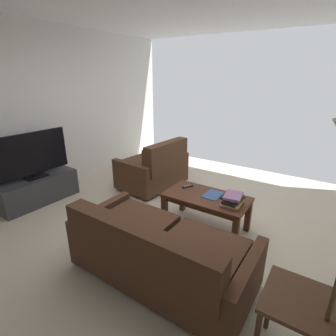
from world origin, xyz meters
The scene contains 11 objects.
ground_plane centered at (0.00, 0.00, 0.00)m, with size 5.08×5.69×0.01m, color beige.
wall_right centered at (2.54, 0.00, 1.36)m, with size 0.12×5.69×2.71m, color white.
sofa_main centered at (-0.35, 0.92, 0.34)m, with size 1.79×0.91×0.78m.
loveseat_near centered at (1.03, -0.90, 0.37)m, with size 0.94×1.22×0.88m.
coffee_table centered at (-0.32, -0.19, 0.40)m, with size 1.07×0.57×0.47m.
end_table centered at (-1.59, 1.07, 0.49)m, with size 0.47×0.47×0.60m.
tv_stand centered at (2.22, 0.61, 0.22)m, with size 0.46×1.20×0.43m.
flat_tv centered at (2.22, 0.60, 0.80)m, with size 0.21×1.12×0.71m.
book_stack centered at (-0.68, -0.15, 0.54)m, with size 0.26×0.30×0.13m.
tv_remote centered at (0.02, -0.30, 0.48)m, with size 0.12×0.16×0.02m.
loose_magazine centered at (-0.38, -0.26, 0.48)m, with size 0.20×0.29×0.01m, color #385693.
Camera 1 is at (-1.56, 2.59, 1.96)m, focal length 27.66 mm.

